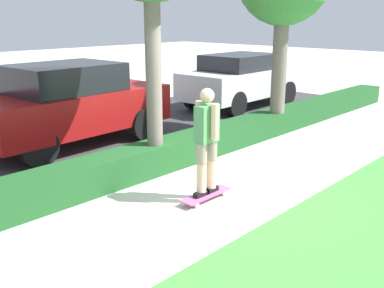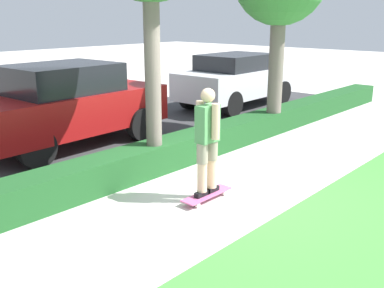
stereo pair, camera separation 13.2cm
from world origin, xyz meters
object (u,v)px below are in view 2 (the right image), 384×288
at_px(skateboard, 207,195).
at_px(parked_car_rear, 237,79).
at_px(parked_car_middle, 67,104).
at_px(skater_person, 207,139).

bearing_deg(skateboard, parked_car_rear, 33.12).
relative_size(skateboard, parked_car_rear, 0.22).
bearing_deg(parked_car_middle, skateboard, -96.52).
bearing_deg(skater_person, parked_car_middle, 85.62).
height_order(skateboard, parked_car_middle, parked_car_middle).
distance_m(skateboard, parked_car_middle, 4.11).
distance_m(skater_person, parked_car_middle, 4.03).
distance_m(skateboard, skater_person, 0.85).
bearing_deg(skateboard, parked_car_middle, 85.62).
xyz_separation_m(skateboard, parked_car_rear, (6.06, 3.96, 0.75)).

